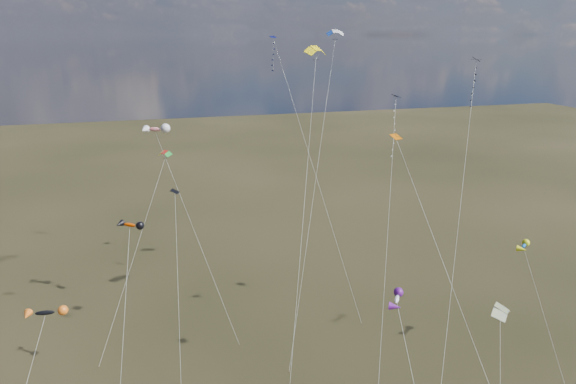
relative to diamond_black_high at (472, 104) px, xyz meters
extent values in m
cube|color=black|center=(1.17, 1.63, 4.76)|extent=(1.26, 1.28, 0.40)
cylinder|color=silver|center=(-7.21, -10.03, -11.84)|extent=(16.79, 23.36, 33.23)
cube|color=#0D104A|center=(-17.36, 22.65, 7.17)|extent=(1.01, 0.99, 0.27)
cylinder|color=silver|center=(-14.03, 12.93, -10.64)|extent=(6.69, 19.46, 35.63)
cube|color=#332316|center=(-10.70, 3.22, -28.39)|extent=(0.10, 0.10, 0.12)
cube|color=black|center=(-32.97, 8.42, -10.10)|extent=(1.19, 1.24, 0.44)
cylinder|color=silver|center=(-33.63, 2.51, -19.28)|extent=(1.34, 11.85, 18.36)
cube|color=#0A1254|center=(-8.63, 1.64, 0.92)|extent=(0.85, 0.89, 0.32)
cylinder|color=silver|center=(-13.18, -7.05, -13.76)|extent=(9.13, 17.40, 29.39)
cube|color=#C25803|center=(-13.35, -7.83, -1.64)|extent=(1.19, 1.15, 0.42)
cylinder|color=silver|center=(-11.55, -18.28, -15.04)|extent=(3.63, 20.91, 26.83)
cylinder|color=silver|center=(-20.28, -1.23, -11.25)|extent=(8.78, 18.64, 34.41)
cylinder|color=silver|center=(-16.28, 6.79, -10.28)|extent=(12.55, 21.18, 36.35)
cube|color=#332316|center=(-22.54, -3.78, -28.39)|extent=(0.10, 0.10, 0.12)
cylinder|color=silver|center=(-38.29, 8.49, -17.51)|extent=(9.35, 11.19, 21.89)
cube|color=#332316|center=(-42.95, 2.91, -28.39)|extent=(0.10, 0.10, 0.12)
ellipsoid|color=black|center=(-45.61, -5.86, -16.09)|extent=(3.44, 1.27, 0.97)
ellipsoid|color=#E54100|center=(-38.00, -0.48, -10.54)|extent=(2.73, 2.31, 0.88)
cylinder|color=silver|center=(-39.31, -7.04, -19.49)|extent=(2.65, 13.15, 17.93)
ellipsoid|color=white|center=(-17.46, -17.44, -12.82)|extent=(2.05, 2.51, 0.78)
ellipsoid|color=red|center=(-34.56, 15.01, -3.82)|extent=(3.36, 2.44, 1.39)
cylinder|color=silver|center=(-30.70, 8.90, -16.13)|extent=(7.77, 12.25, 24.64)
cube|color=#332316|center=(-26.83, 2.79, -28.39)|extent=(0.10, 0.10, 0.12)
ellipsoid|color=blue|center=(4.06, -6.52, -15.18)|extent=(2.18, 1.97, 0.89)
cylinder|color=silver|center=(4.29, -10.82, -21.81)|extent=(0.47, 8.62, 13.28)
camera|label=1|loc=(-35.89, -50.40, 7.42)|focal=32.00mm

